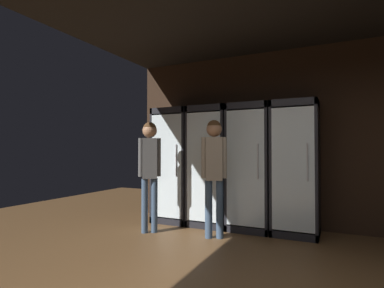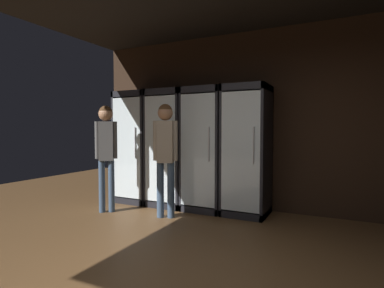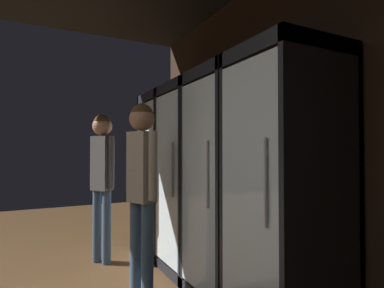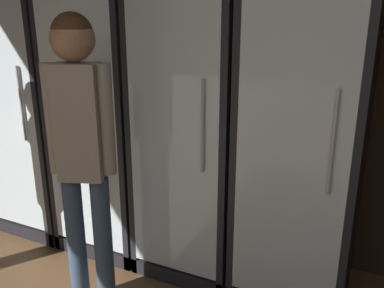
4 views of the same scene
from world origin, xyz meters
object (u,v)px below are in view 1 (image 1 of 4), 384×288
(cooler_far_left, at_px, (177,165))
(shopper_near, at_px, (150,161))
(cooler_left, at_px, (212,166))
(cooler_center, at_px, (251,168))
(cooler_right, at_px, (296,169))
(shopper_far, at_px, (214,163))

(cooler_far_left, distance_m, shopper_near, 0.87)
(cooler_left, xyz_separation_m, cooler_center, (0.65, 0.00, -0.01))
(cooler_center, bearing_deg, shopper_near, -146.36)
(cooler_left, height_order, cooler_right, same)
(cooler_right, bearing_deg, cooler_left, -179.96)
(cooler_far_left, distance_m, cooler_right, 1.96)
(shopper_far, bearing_deg, cooler_far_left, 143.49)
(cooler_left, bearing_deg, cooler_right, 0.04)
(shopper_far, bearing_deg, cooler_right, 35.99)
(cooler_left, relative_size, cooler_right, 1.00)
(cooler_far_left, bearing_deg, cooler_right, 0.07)
(cooler_center, xyz_separation_m, shopper_near, (-1.30, -0.86, 0.11))
(shopper_near, height_order, shopper_far, shopper_far)
(shopper_far, bearing_deg, cooler_center, 64.91)
(cooler_right, bearing_deg, shopper_far, -144.01)
(shopper_near, xyz_separation_m, shopper_far, (0.96, 0.14, -0.02))
(shopper_far, bearing_deg, cooler_left, 113.76)
(cooler_far_left, height_order, shopper_near, cooler_far_left)
(cooler_left, relative_size, shopper_far, 1.18)
(cooler_right, distance_m, shopper_far, 1.23)
(cooler_center, height_order, cooler_right, same)
(cooler_far_left, xyz_separation_m, cooler_center, (1.31, 0.00, -0.01))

